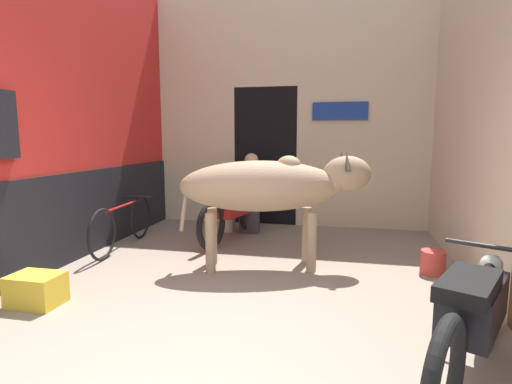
% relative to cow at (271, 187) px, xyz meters
% --- Properties ---
extents(wall_left_shopfront, '(0.25, 4.60, 3.83)m').
position_rel_cow_xyz_m(wall_left_shopfront, '(-2.47, -0.04, 0.91)').
color(wall_left_shopfront, red).
rests_on(wall_left_shopfront, ground_plane).
extents(wall_back_with_doorway, '(4.52, 0.93, 3.83)m').
position_rel_cow_xyz_m(wall_back_with_doorway, '(-0.26, 2.52, 0.70)').
color(wall_back_with_doorway, beige).
rests_on(wall_back_with_doorway, ground_plane).
extents(wall_right_with_door, '(0.22, 4.60, 3.83)m').
position_rel_cow_xyz_m(wall_right_with_door, '(2.23, -0.08, 0.95)').
color(wall_right_with_door, beige).
rests_on(wall_right_with_door, ground_plane).
extents(cow, '(2.20, 1.03, 1.35)m').
position_rel_cow_xyz_m(cow, '(0.00, 0.00, 0.00)').
color(cow, tan).
rests_on(cow, ground_plane).
extents(motorcycle_near, '(0.95, 1.72, 0.76)m').
position_rel_cow_xyz_m(motorcycle_near, '(1.57, -1.88, -0.51)').
color(motorcycle_near, black).
rests_on(motorcycle_near, ground_plane).
extents(motorcycle_far, '(0.64, 1.78, 0.77)m').
position_rel_cow_xyz_m(motorcycle_far, '(-0.77, 1.10, -0.51)').
color(motorcycle_far, black).
rests_on(motorcycle_far, ground_plane).
extents(bicycle, '(0.44, 1.74, 0.65)m').
position_rel_cow_xyz_m(bicycle, '(-2.08, 0.38, -0.61)').
color(bicycle, black).
rests_on(bicycle, ground_plane).
extents(shopkeeper_seated, '(0.44, 0.34, 1.24)m').
position_rel_cow_xyz_m(shopkeeper_seated, '(-0.62, 1.67, -0.30)').
color(shopkeeper_seated, '#3D3842').
rests_on(shopkeeper_seated, ground_plane).
extents(plastic_stool, '(0.34, 0.34, 0.39)m').
position_rel_cow_xyz_m(plastic_stool, '(-0.98, 1.61, -0.73)').
color(plastic_stool, beige).
rests_on(plastic_stool, ground_plane).
extents(crate, '(0.44, 0.32, 0.28)m').
position_rel_cow_xyz_m(crate, '(-1.87, -1.47, -0.80)').
color(crate, gold).
rests_on(crate, ground_plane).
extents(bucket, '(0.26, 0.26, 0.26)m').
position_rel_cow_xyz_m(bucket, '(1.77, 0.14, -0.81)').
color(bucket, '#C63D33').
rests_on(bucket, ground_plane).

